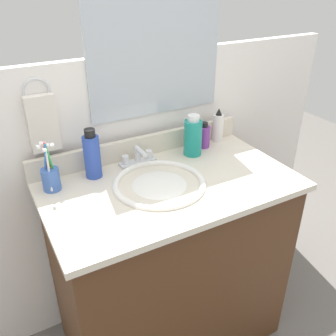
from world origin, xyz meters
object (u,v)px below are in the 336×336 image
object	(u,v)px
hand_towel	(43,124)
bottle_cream_purple	(204,136)
faucet	(138,158)
bottle_shampoo_blue	(92,155)
bottle_mouthwash_teal	(193,137)
bottle_lotion_white	(218,127)
cup_blue_plastic	(51,177)

from	to	relation	value
hand_towel	bottle_cream_purple	world-z (taller)	hand_towel
faucet	hand_towel	bearing A→B (deg)	165.94
hand_towel	faucet	bearing A→B (deg)	-14.06
hand_towel	bottle_cream_purple	distance (m)	0.71
faucet	bottle_shampoo_blue	bearing A→B (deg)	-177.10
faucet	bottle_mouthwash_teal	distance (m)	0.26
bottle_cream_purple	bottle_lotion_white	xyz separation A→B (m)	(0.10, 0.03, 0.02)
bottle_mouthwash_teal	bottle_cream_purple	bearing A→B (deg)	24.89
faucet	bottle_mouthwash_teal	bearing A→B (deg)	-7.23
bottle_shampoo_blue	hand_towel	bearing A→B (deg)	146.73
faucet	cup_blue_plastic	bearing A→B (deg)	-175.62
hand_towel	bottle_shampoo_blue	distance (m)	0.22
faucet	bottle_cream_purple	bearing A→B (deg)	1.31
faucet	cup_blue_plastic	xyz separation A→B (m)	(-0.37, -0.03, 0.03)
hand_towel	bottle_mouthwash_teal	bearing A→B (deg)	-11.22
bottle_cream_purple	cup_blue_plastic	size ratio (longest dim) A/B	0.62
bottle_shampoo_blue	bottle_lotion_white	size ratio (longest dim) A/B	1.25
bottle_shampoo_blue	faucet	bearing A→B (deg)	2.90
cup_blue_plastic	faucet	bearing A→B (deg)	4.38
bottle_mouthwash_teal	bottle_shampoo_blue	world-z (taller)	bottle_shampoo_blue
bottle_mouthwash_teal	bottle_shampoo_blue	size ratio (longest dim) A/B	0.91
hand_towel	bottle_cream_purple	bearing A→B (deg)	-6.59
hand_towel	bottle_lotion_white	world-z (taller)	hand_towel
bottle_cream_purple	bottle_mouthwash_teal	bearing A→B (deg)	-155.11
cup_blue_plastic	hand_towel	bearing A→B (deg)	78.46
cup_blue_plastic	bottle_lotion_white	bearing A→B (deg)	4.43
bottle_shampoo_blue	bottle_cream_purple	bearing A→B (deg)	1.90
hand_towel	bottle_shampoo_blue	xyz separation A→B (m)	(0.15, -0.10, -0.13)
faucet	bottle_cream_purple	size ratio (longest dim) A/B	1.33
hand_towel	bottle_mouthwash_teal	xyz separation A→B (m)	(0.60, -0.12, -0.14)
bottle_cream_purple	bottle_shampoo_blue	size ratio (longest dim) A/B	0.59
faucet	bottle_cream_purple	xyz separation A→B (m)	(0.34, 0.01, 0.03)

